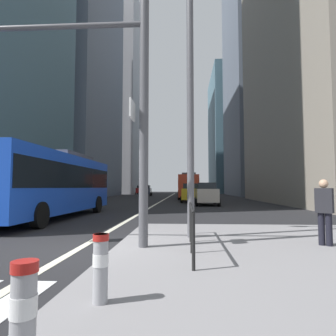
{
  "coord_description": "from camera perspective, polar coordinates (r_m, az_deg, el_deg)",
  "views": [
    {
      "loc": [
        2.66,
        -7.1,
        1.54
      ],
      "look_at": [
        0.88,
        23.14,
        3.58
      ],
      "focal_mm": 30.84,
      "sensor_mm": 36.0,
      "label": 1
    }
  ],
  "objects": [
    {
      "name": "ground_plane",
      "position": [
        27.27,
        -2.25,
        -7.09
      ],
      "size": [
        160.0,
        160.0,
        0.0
      ],
      "primitive_type": "plane",
      "color": "black"
    },
    {
      "name": "median_island",
      "position": [
        6.88,
        28.8,
        -15.65
      ],
      "size": [
        9.0,
        10.0,
        0.15
      ],
      "primitive_type": "cube",
      "color": "gray",
      "rests_on": "ground"
    },
    {
      "name": "lane_centre_line",
      "position": [
        37.22,
        -0.73,
        -6.22
      ],
      "size": [
        0.2,
        80.0,
        0.01
      ],
      "primitive_type": "cube",
      "color": "beige",
      "rests_on": "ground"
    },
    {
      "name": "office_tower_left_mid",
      "position": [
        55.68,
        -17.45,
        18.75
      ],
      "size": [
        11.15,
        22.06,
        45.56
      ],
      "primitive_type": "cube",
      "color": "slate",
      "rests_on": "ground"
    },
    {
      "name": "office_tower_left_far",
      "position": [
        79.83,
        -10.6,
        13.42
      ],
      "size": [
        13.73,
        20.36,
        50.33
      ],
      "primitive_type": "cube",
      "color": "#9E9EA3",
      "rests_on": "ground"
    },
    {
      "name": "office_tower_right_mid",
      "position": [
        63.24,
        17.11,
        18.35
      ],
      "size": [
        10.79,
        20.04,
        50.53
      ],
      "primitive_type": "cube",
      "color": "slate",
      "rests_on": "ground"
    },
    {
      "name": "office_tower_right_far",
      "position": [
        84.37,
        13.19,
        6.64
      ],
      "size": [
        13.56,
        22.72,
        33.55
      ],
      "primitive_type": "cube",
      "color": "slate",
      "rests_on": "ground"
    },
    {
      "name": "city_bus_blue_oncoming",
      "position": [
        15.53,
        -21.79,
        -2.49
      ],
      "size": [
        2.76,
        10.87,
        3.4
      ],
      "color": "blue",
      "rests_on": "ground"
    },
    {
      "name": "city_bus_red_receding",
      "position": [
        39.57,
        4.23,
        -3.42
      ],
      "size": [
        2.92,
        10.93,
        3.4
      ],
      "color": "red",
      "rests_on": "ground"
    },
    {
      "name": "city_bus_red_distant",
      "position": [
        58.08,
        3.44,
        -3.56
      ],
      "size": [
        2.79,
        11.36,
        3.4
      ],
      "color": "red",
      "rests_on": "ground"
    },
    {
      "name": "car_oncoming_mid",
      "position": [
        64.58,
        -5.37,
        -4.33
      ],
      "size": [
        2.12,
        4.29,
        1.94
      ],
      "color": "maroon",
      "rests_on": "ground"
    },
    {
      "name": "car_receding_near",
      "position": [
        30.4,
        4.51,
        -4.88
      ],
      "size": [
        2.13,
        4.63,
        1.94
      ],
      "color": "gold",
      "rests_on": "ground"
    },
    {
      "name": "car_receding_far",
      "position": [
        25.31,
        7.57,
        -5.07
      ],
      "size": [
        2.07,
        4.28,
        1.94
      ],
      "color": "#B2A899",
      "rests_on": "ground"
    },
    {
      "name": "car_oncoming_far",
      "position": [
        53.13,
        -4.37,
        -4.44
      ],
      "size": [
        2.22,
        4.66,
        1.94
      ],
      "color": "#232838",
      "rests_on": "ground"
    },
    {
      "name": "traffic_signal_gantry",
      "position": [
        7.76,
        -18.74,
        15.5
      ],
      "size": [
        5.56,
        0.65,
        6.0
      ],
      "color": "#515156",
      "rests_on": "median_island"
    },
    {
      "name": "street_lamp_post",
      "position": [
        9.0,
        4.38,
        20.75
      ],
      "size": [
        5.5,
        0.32,
        8.0
      ],
      "color": "#56565B",
      "rests_on": "median_island"
    },
    {
      "name": "bollard_front",
      "position": [
        2.57,
        -26.69,
        -24.29
      ],
      "size": [
        0.2,
        0.2,
        0.85
      ],
      "color": "#99999E",
      "rests_on": "median_island"
    },
    {
      "name": "bollard_left",
      "position": [
        3.77,
        -13.19,
        -18.02
      ],
      "size": [
        0.2,
        0.2,
        0.82
      ],
      "color": "#99999E",
      "rests_on": "median_island"
    },
    {
      "name": "pedestrian_railing",
      "position": [
        6.89,
        4.57,
        -9.44
      ],
      "size": [
        0.06,
        3.91,
        0.98
      ],
      "color": "black",
      "rests_on": "median_island"
    },
    {
      "name": "pedestrian_waiting",
      "position": [
        7.96,
        28.53,
        -7.11
      ],
      "size": [
        0.45,
        0.42,
        1.58
      ],
      "color": "black",
      "rests_on": "median_island"
    }
  ]
}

